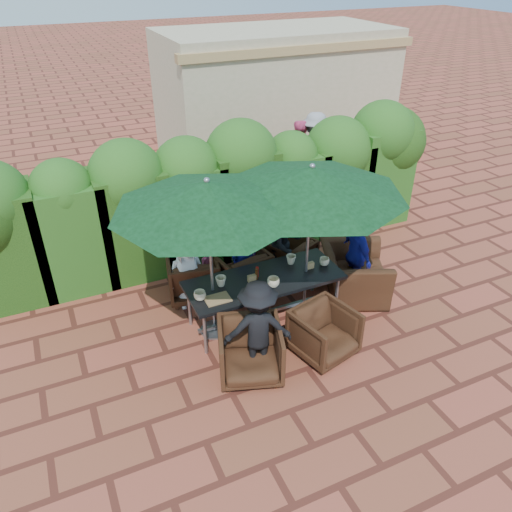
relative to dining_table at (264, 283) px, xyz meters
name	(u,v)px	position (x,y,z in m)	size (l,w,h in m)	color
ground	(272,322)	(0.08, -0.11, -0.68)	(80.00, 80.00, 0.00)	brown
dining_table	(264,283)	(0.00, 0.00, 0.00)	(2.33, 0.90, 0.75)	black
umbrella_left	(207,196)	(-0.79, 0.05, 1.54)	(2.56, 2.56, 2.46)	gray
umbrella_right	(312,181)	(0.66, -0.08, 1.54)	(2.65, 2.65, 2.46)	gray
chair_far_left	(193,274)	(-0.78, 1.05, -0.26)	(0.80, 0.75, 0.82)	black
chair_far_mid	(239,269)	(-0.03, 0.87, -0.25)	(0.82, 0.77, 0.84)	black
chair_far_right	(290,255)	(0.97, 1.00, -0.31)	(0.71, 0.66, 0.73)	black
chair_near_left	(250,349)	(-0.66, -0.97, -0.25)	(0.82, 0.77, 0.84)	black
chair_near_right	(325,331)	(0.43, -1.03, -0.28)	(0.77, 0.72, 0.79)	black
chair_end_right	(355,267)	(1.64, 0.03, -0.17)	(1.17, 0.76, 1.02)	black
adult_far_left	(187,272)	(-0.92, 0.88, -0.09)	(0.58, 0.34, 1.17)	white
adult_far_mid	(245,255)	(0.06, 0.88, -0.01)	(0.48, 0.39, 1.32)	#1C1F97
adult_far_right	(286,244)	(0.83, 0.89, -0.01)	(0.64, 0.39, 1.33)	black
adult_near_left	(258,329)	(-0.53, -0.93, 0.02)	(0.89, 0.41, 1.39)	black
adult_end_right	(357,255)	(1.69, 0.08, 0.00)	(0.80, 0.40, 1.36)	#1C1F97
child_left	(208,270)	(-0.51, 1.07, -0.27)	(0.29, 0.24, 0.81)	#EC5391
child_right	(259,262)	(0.36, 0.98, -0.29)	(0.28, 0.23, 0.78)	#834597
pedestrian_a	(254,165)	(1.68, 4.05, 0.16)	(1.55, 0.55, 1.66)	#258A2C
pedestrian_b	(298,156)	(2.84, 4.19, 0.14)	(0.78, 0.48, 1.63)	#EC5391
pedestrian_c	(314,151)	(3.23, 4.10, 0.22)	(1.15, 0.53, 1.80)	gray
cup_a	(200,296)	(-1.03, -0.09, 0.14)	(0.17, 0.17, 0.13)	beige
cup_b	(221,281)	(-0.64, 0.10, 0.15)	(0.16, 0.16, 0.15)	beige
cup_c	(273,282)	(0.03, -0.23, 0.15)	(0.18, 0.18, 0.14)	beige
cup_d	(291,259)	(0.55, 0.21, 0.15)	(0.15, 0.15, 0.14)	beige
cup_e	(324,262)	(1.00, -0.04, 0.14)	(0.15, 0.15, 0.12)	beige
ketchup_bottle	(257,272)	(-0.07, 0.09, 0.16)	(0.04, 0.04, 0.17)	#B20C0A
sauce_bottle	(257,274)	(-0.10, 0.04, 0.16)	(0.04, 0.04, 0.17)	#4C230C
serving_tray	(218,299)	(-0.81, -0.19, 0.08)	(0.35, 0.25, 0.02)	olive
number_block_left	(252,278)	(-0.19, 0.02, 0.12)	(0.12, 0.06, 0.10)	tan
number_block_right	(310,265)	(0.75, -0.03, 0.12)	(0.12, 0.06, 0.10)	tan
hedge_wall	(212,186)	(0.02, 2.21, 0.67)	(9.10, 1.60, 2.47)	#12340E
building	(275,92)	(3.58, 6.88, 0.93)	(6.20, 3.08, 3.20)	#C5B093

